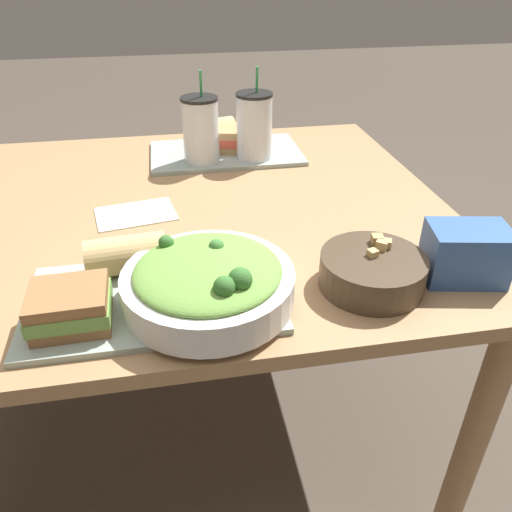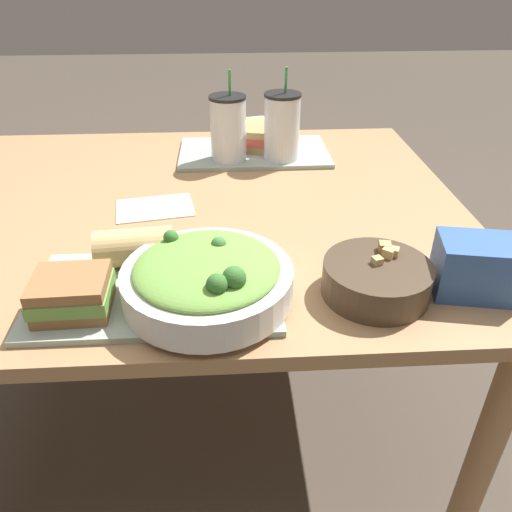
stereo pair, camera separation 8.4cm
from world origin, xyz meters
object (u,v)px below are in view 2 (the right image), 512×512
(sandwich_near, at_px, (72,294))
(baguette_far, at_px, (246,129))
(chip_bag, at_px, (478,267))
(drink_cup_dark, at_px, (228,130))
(salad_bowl, at_px, (207,278))
(baguette_near, at_px, (136,247))
(napkin_folded, at_px, (155,208))
(soup_bowl, at_px, (376,278))
(sandwich_far, at_px, (266,138))
(drink_cup_red, at_px, (282,129))

(sandwich_near, distance_m, baguette_far, 0.88)
(chip_bag, bearing_deg, drink_cup_dark, 134.50)
(salad_bowl, height_order, drink_cup_dark, drink_cup_dark)
(baguette_near, bearing_deg, baguette_far, -24.60)
(baguette_near, distance_m, baguette_far, 0.73)
(baguette_far, bearing_deg, chip_bag, -170.32)
(salad_bowl, height_order, chip_bag, salad_bowl)
(sandwich_near, height_order, drink_cup_dark, drink_cup_dark)
(salad_bowl, bearing_deg, napkin_folded, 109.96)
(sandwich_near, bearing_deg, soup_bowl, 1.38)
(soup_bowl, distance_m, baguette_far, 0.82)
(baguette_far, bearing_deg, baguette_near, 145.70)
(sandwich_far, bearing_deg, chip_bag, -52.11)
(sandwich_far, height_order, baguette_far, baguette_far)
(drink_cup_red, distance_m, chip_bag, 0.70)
(salad_bowl, distance_m, baguette_far, 0.81)
(drink_cup_dark, bearing_deg, sandwich_far, 35.40)
(baguette_far, xyz_separation_m, drink_cup_red, (0.09, -0.15, 0.05))
(sandwich_far, distance_m, drink_cup_dark, 0.14)
(salad_bowl, relative_size, drink_cup_dark, 1.19)
(sandwich_far, bearing_deg, baguette_near, -101.28)
(drink_cup_red, distance_m, napkin_folded, 0.44)
(baguette_near, height_order, sandwich_far, baguette_near)
(sandwich_far, height_order, drink_cup_dark, drink_cup_dark)
(baguette_near, xyz_separation_m, drink_cup_dark, (0.18, 0.53, 0.05))
(sandwich_near, distance_m, napkin_folded, 0.40)
(sandwich_far, bearing_deg, sandwich_near, -102.44)
(baguette_near, xyz_separation_m, drink_cup_red, (0.33, 0.53, 0.05))
(salad_bowl, height_order, napkin_folded, salad_bowl)
(soup_bowl, bearing_deg, sandwich_far, 101.04)
(soup_bowl, xyz_separation_m, drink_cup_dark, (-0.25, 0.64, 0.06))
(chip_bag, relative_size, napkin_folded, 0.81)
(sandwich_far, distance_m, napkin_folded, 0.46)
(baguette_near, bearing_deg, sandwich_near, 142.84)
(soup_bowl, height_order, sandwich_far, soup_bowl)
(soup_bowl, relative_size, drink_cup_dark, 0.77)
(salad_bowl, distance_m, sandwich_near, 0.22)
(salad_bowl, bearing_deg, baguette_far, 82.97)
(salad_bowl, distance_m, baguette_near, 0.18)
(sandwich_near, xyz_separation_m, drink_cup_dark, (0.27, 0.67, 0.05))
(soup_bowl, height_order, sandwich_near, soup_bowl)
(drink_cup_dark, bearing_deg, drink_cup_red, -0.00)
(drink_cup_red, bearing_deg, sandwich_near, -121.73)
(baguette_near, height_order, napkin_folded, baguette_near)
(salad_bowl, relative_size, sandwich_far, 1.88)
(chip_bag, bearing_deg, baguette_far, 126.03)
(baguette_far, xyz_separation_m, chip_bag, (0.37, -0.80, 0.00))
(drink_cup_red, bearing_deg, napkin_folded, -139.72)
(sandwich_near, xyz_separation_m, sandwich_far, (0.38, 0.75, 0.00))
(drink_cup_red, bearing_deg, salad_bowl, -106.55)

